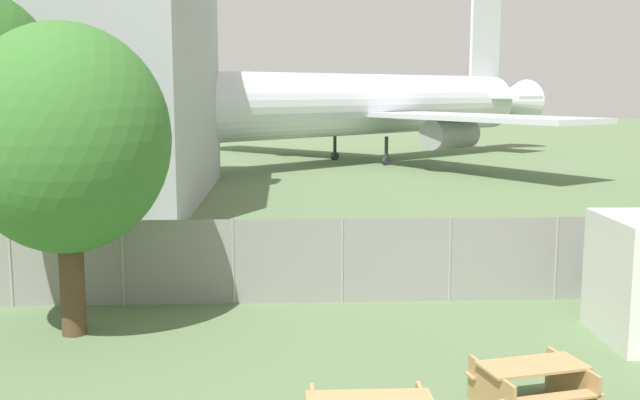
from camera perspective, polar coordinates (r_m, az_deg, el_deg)
The scene contains 4 objects.
perimeter_fence at distance 17.57m, azimuth 1.71°, elevation -4.65°, with size 56.07×0.07×2.01m.
airplane at distance 50.44m, azimuth 2.07°, elevation 7.21°, with size 35.60×30.64×12.20m.
picnic_bench_open_grass at distance 12.41m, azimuth 15.86°, elevation -13.20°, with size 1.90×1.73×0.76m.
tree_far_right at distance 15.65m, azimuth -18.85°, elevation 4.39°, with size 4.15×4.15×6.30m.
Camera 1 is at (-1.31, -6.64, 4.97)m, focal length 42.00 mm.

